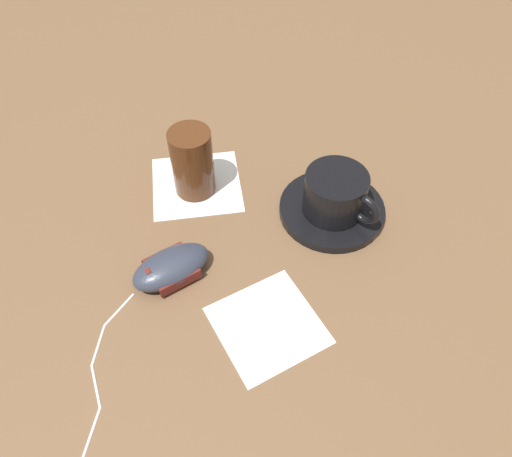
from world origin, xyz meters
The scene contains 8 objects.
ground_plane centered at (0.00, 0.00, 0.00)m, with size 3.00×3.00×0.00m, color brown.
saucer centered at (0.10, 0.01, 0.01)m, with size 0.15×0.15×0.01m, color black.
coffee_cup centered at (0.10, 0.00, 0.05)m, with size 0.09×0.11×0.06m.
computer_mouse centered at (-0.14, -0.07, 0.02)m, with size 0.12×0.10×0.04m.
mouse_cable centered at (-0.28, -0.25, 0.00)m, with size 0.25×0.24×0.00m.
napkin_under_glass centered at (-0.10, 0.10, 0.00)m, with size 0.13×0.13×0.00m, color white.
drinking_glass centered at (-0.10, 0.09, 0.06)m, with size 0.06×0.06×0.11m, color #4C2814.
napkin_spare centered at (-0.03, -0.16, 0.00)m, with size 0.12×0.12×0.00m, color white.
Camera 1 is at (-0.09, -0.46, 0.55)m, focal length 35.00 mm.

